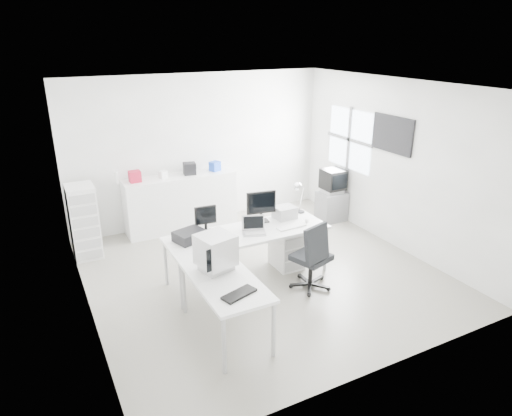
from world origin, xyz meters
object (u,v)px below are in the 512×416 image
inkjet_printer (190,236)px  lcd_monitor_small (206,220)px  drawer_pedestal (287,249)px  laptop (254,227)px  filing_cabinet (84,222)px  side_desk (225,306)px  lcd_monitor_large (261,207)px  laser_printer (285,212)px  main_desk (248,255)px  office_chair (311,254)px  crt_tv (333,181)px  crt_monitor (216,251)px  sideboard (181,202)px  tv_cabinet (331,206)px

inkjet_printer → lcd_monitor_small: size_ratio=1.03×
drawer_pedestal → laptop: 0.87m
filing_cabinet → side_desk: bearing=-68.3°
lcd_monitor_large → laser_printer: bearing=4.7°
main_desk → lcd_monitor_small: size_ratio=6.11×
office_chair → crt_tv: office_chair is taller
laser_printer → crt_monitor: 1.93m
sideboard → laptop: bearing=-82.3°
side_desk → office_chair: bearing=16.1°
laser_printer → sideboard: 2.31m
lcd_monitor_small → filing_cabinet: bearing=137.8°
laptop → sideboard: sideboard is taller
office_chair → inkjet_printer: bearing=135.3°
side_desk → inkjet_printer: bearing=90.0°
crt_tv → sideboard: size_ratio=0.24×
drawer_pedestal → office_chair: bearing=-92.1°
lcd_monitor_small → tv_cabinet: (3.02, 1.05, -0.66)m
main_desk → tv_cabinet: 2.79m
office_chair → sideboard: office_chair is taller
side_desk → tv_cabinet: side_desk is taller
laser_printer → lcd_monitor_large: bearing=173.3°
side_desk → laser_printer: size_ratio=4.37×
drawer_pedestal → tv_cabinet: (1.77, 1.25, -0.02)m
drawer_pedestal → inkjet_printer: (-1.55, 0.05, 0.52)m
laptop → side_desk: bearing=-112.2°
laser_printer → office_chair: 0.94m
drawer_pedestal → filing_cabinet: (-2.73, 1.82, 0.31)m
side_desk → sideboard: sideboard is taller
laptop → drawer_pedestal: bearing=32.8°
side_desk → filing_cabinet: filing_cabinet is taller
tv_cabinet → sideboard: sideboard is taller
drawer_pedestal → lcd_monitor_small: (-1.25, 0.20, 0.65)m
inkjet_printer → lcd_monitor_large: lcd_monitor_large is taller
side_desk → crt_tv: size_ratio=2.80×
main_desk → inkjet_printer: bearing=173.3°
drawer_pedestal → laptop: (-0.65, -0.15, 0.55)m
side_desk → crt_tv: bearing=35.8°
drawer_pedestal → lcd_monitor_large: lcd_monitor_large is taller
main_desk → lcd_monitor_small: 0.83m
lcd_monitor_small → laptop: (0.60, -0.35, -0.09)m
laptop → laser_printer: size_ratio=0.98×
office_chair → main_desk: bearing=117.5°
lcd_monitor_large → laptop: lcd_monitor_large is taller
drawer_pedestal → lcd_monitor_small: size_ratio=1.53×
crt_monitor → sideboard: crt_monitor is taller
laser_printer → inkjet_printer: bearing=-178.1°
drawer_pedestal → crt_monitor: bearing=-149.9°
sideboard → lcd_monitor_small: bearing=-98.0°
main_desk → tv_cabinet: (2.47, 1.30, -0.09)m
laptop → lcd_monitor_small: bearing=169.5°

